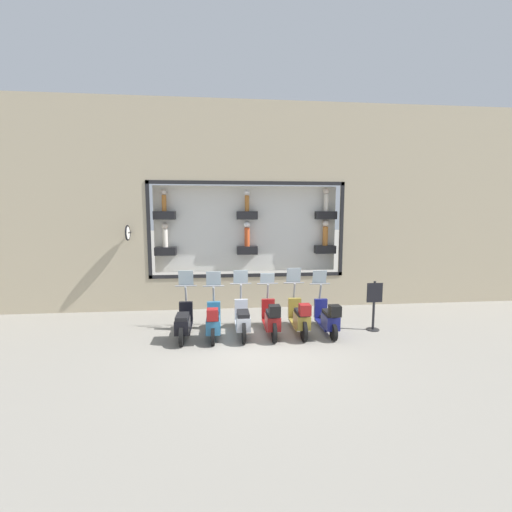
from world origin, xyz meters
name	(u,v)px	position (x,y,z in m)	size (l,w,h in m)	color
ground_plane	(258,344)	(0.00, 0.00, 0.00)	(120.00, 120.00, 0.00)	gray
building_facade	(247,206)	(3.60, 0.00, 3.57)	(1.17, 36.00, 7.02)	tan
scooter_navy_0	(328,318)	(0.58, -1.99, 0.46)	(1.79, 0.61, 1.63)	black
scooter_olive_1	(300,317)	(0.60, -1.20, 0.49)	(1.81, 0.60, 1.72)	black
scooter_red_2	(272,319)	(0.59, -0.42, 0.48)	(1.81, 0.60, 1.57)	black
scooter_silver_3	(242,320)	(0.66, 0.36, 0.45)	(1.81, 0.60, 1.68)	black
scooter_teal_4	(213,321)	(0.58, 1.14, 0.46)	(1.79, 0.60, 1.65)	black
scooter_black_5	(184,322)	(0.65, 1.92, 0.43)	(1.80, 0.61, 1.69)	black
shop_sign_post	(374,304)	(0.76, -3.37, 0.75)	(0.36, 0.45, 1.41)	#232326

